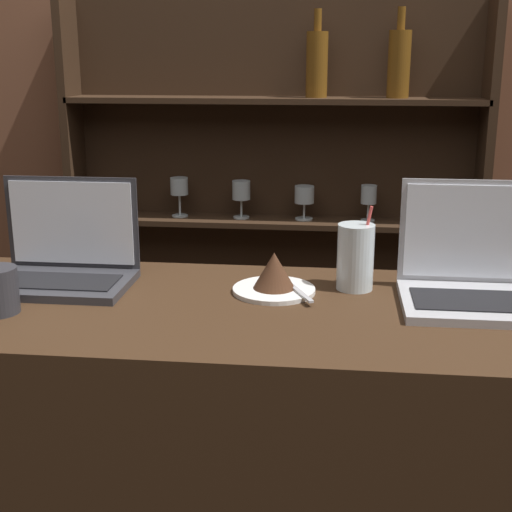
# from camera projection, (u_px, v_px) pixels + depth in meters

# --- Properties ---
(back_wall) EXTENTS (7.00, 0.06, 2.70)m
(back_wall) POSITION_uv_depth(u_px,v_px,m) (281.00, 112.00, 2.63)
(back_wall) COLOR brown
(back_wall) RESTS_ON ground_plane
(back_shelf) EXTENTS (1.51, 0.18, 1.75)m
(back_shelf) POSITION_uv_depth(u_px,v_px,m) (276.00, 231.00, 2.68)
(back_shelf) COLOR #332114
(back_shelf) RESTS_ON ground_plane
(laptop_near) EXTENTS (0.32, 0.21, 0.23)m
(laptop_near) POSITION_uv_depth(u_px,v_px,m) (64.00, 260.00, 1.62)
(laptop_near) COLOR #333338
(laptop_near) RESTS_ON bar_counter
(laptop_far) EXTENTS (0.29, 0.25, 0.25)m
(laptop_far) POSITION_uv_depth(u_px,v_px,m) (471.00, 277.00, 1.50)
(laptop_far) COLOR #ADADB2
(laptop_far) RESTS_ON bar_counter
(cake_plate) EXTENTS (0.18, 0.18, 0.09)m
(cake_plate) POSITION_uv_depth(u_px,v_px,m) (274.00, 277.00, 1.56)
(cake_plate) COLOR white
(cake_plate) RESTS_ON bar_counter
(water_glass) EXTENTS (0.08, 0.08, 0.19)m
(water_glass) POSITION_uv_depth(u_px,v_px,m) (355.00, 257.00, 1.57)
(water_glass) COLOR silver
(water_glass) RESTS_ON bar_counter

